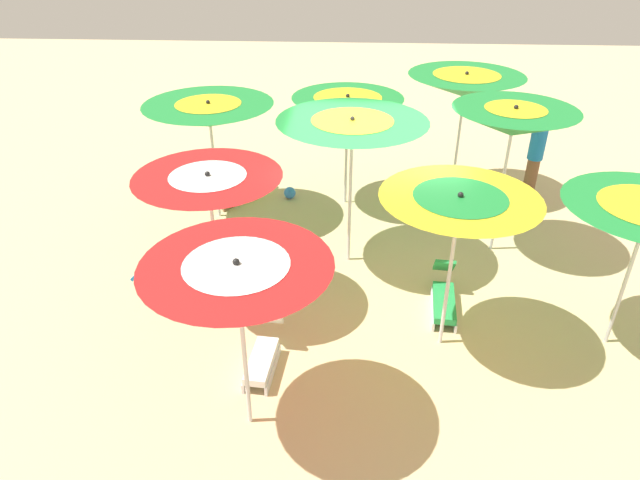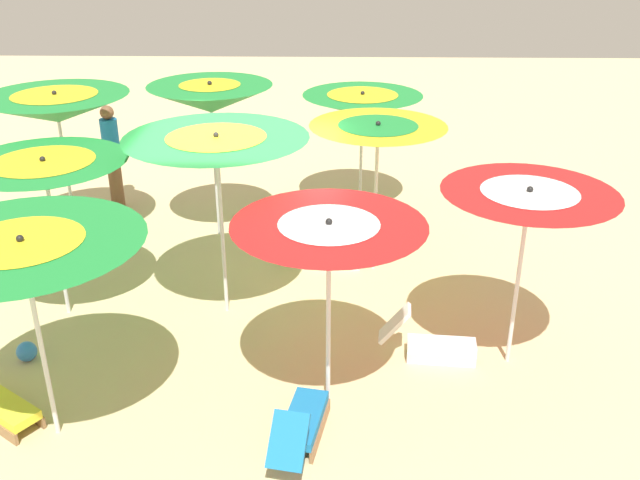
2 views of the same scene
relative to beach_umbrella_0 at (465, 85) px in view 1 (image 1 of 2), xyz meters
name	(u,v)px [view 1 (image 1 of 2)]	position (x,y,z in m)	size (l,w,h in m)	color
ground	(367,269)	(1.81, 3.01, -2.23)	(34.95, 34.95, 0.04)	beige
beach_umbrella_0	(465,85)	(0.00, 0.00, 0.00)	(2.18, 2.18, 2.47)	silver
beach_umbrella_1	(347,107)	(2.21, 0.61, -0.26)	(2.05, 2.05, 2.19)	silver
beach_umbrella_2	(209,115)	(4.61, 1.33, -0.22)	(2.27, 2.27, 2.25)	silver
beach_umbrella_3	(513,122)	(-0.35, 2.26, 0.07)	(1.92, 1.92, 2.55)	silver
beach_umbrella_4	(352,131)	(2.12, 2.74, 0.06)	(2.27, 2.27, 2.49)	silver
beach_umbrella_5	(209,187)	(3.99, 4.12, -0.26)	(1.97, 1.97, 2.18)	silver
beach_umbrella_7	(459,208)	(0.84, 4.77, -0.15)	(1.92, 1.92, 2.28)	silver
beach_umbrella_8	(238,281)	(3.21, 6.27, -0.23)	(1.91, 1.91, 2.24)	silver
lounger_0	(444,297)	(0.71, 4.01, -2.01)	(0.44, 1.31, 0.62)	silver
lounger_1	(263,353)	(3.18, 5.36, -1.99)	(0.41, 1.19, 0.68)	silver
lounger_2	(179,282)	(4.69, 3.86, -2.00)	(1.32, 0.60, 0.63)	olive
lounger_3	(239,190)	(4.35, 0.59, -2.01)	(1.08, 1.36, 0.57)	olive
beachgoer_0	(536,153)	(-1.47, 0.26, -1.22)	(0.30, 0.30, 1.87)	brown
beach_ball	(290,193)	(3.33, 0.51, -2.09)	(0.24, 0.24, 0.24)	#337FE5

